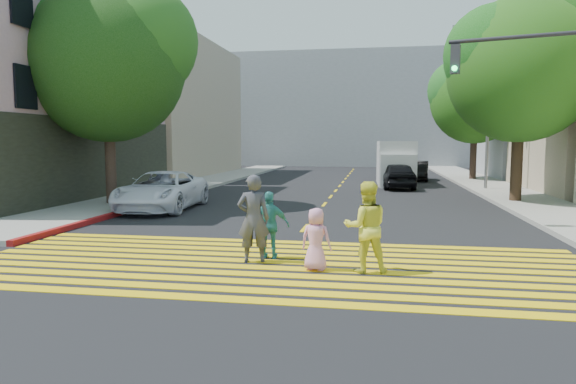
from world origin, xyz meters
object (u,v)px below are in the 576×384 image
(pedestrian_man, at_px, (254,219))
(pedestrian_extra, at_px, (270,225))
(traffic_signal, at_px, (556,98))
(white_van, at_px, (396,164))
(tree_right_near, at_px, (523,62))
(dark_car_near, at_px, (398,175))
(silver_car, at_px, (393,167))
(tree_left, at_px, (109,56))
(dark_car_parked, at_px, (418,171))
(pedestrian_woman, at_px, (366,227))
(white_sedan, at_px, (162,191))
(tree_right_far, at_px, (477,94))
(pedestrian_child, at_px, (316,239))

(pedestrian_man, bearing_deg, pedestrian_extra, -135.27)
(traffic_signal, bearing_deg, white_van, 116.84)
(tree_right_near, xyz_separation_m, traffic_signal, (-1.15, -7.86, -2.08))
(dark_car_near, relative_size, silver_car, 0.93)
(tree_left, height_order, white_van, tree_left)
(dark_car_parked, bearing_deg, white_van, -107.94)
(pedestrian_woman, distance_m, pedestrian_extra, 2.32)
(silver_car, bearing_deg, tree_right_near, 103.16)
(pedestrian_woman, bearing_deg, white_sedan, -56.58)
(tree_right_far, relative_size, silver_car, 1.82)
(tree_left, xyz_separation_m, pedestrian_child, (9.30, -8.97, -5.36))
(pedestrian_extra, bearing_deg, silver_car, -99.17)
(pedestrian_man, xyz_separation_m, pedestrian_extra, (0.27, 0.41, -0.20))
(pedestrian_man, height_order, dark_car_parked, pedestrian_man)
(tree_left, relative_size, pedestrian_man, 4.62)
(tree_right_far, height_order, white_sedan, tree_right_far)
(dark_car_parked, height_order, white_van, white_van)
(pedestrian_woman, height_order, dark_car_parked, pedestrian_woman)
(tree_right_near, height_order, pedestrian_child, tree_right_near)
(tree_right_near, bearing_deg, pedestrian_man, -125.04)
(tree_left, height_order, white_sedan, tree_left)
(tree_left, distance_m, tree_right_far, 23.52)
(white_sedan, bearing_deg, silver_car, 62.12)
(pedestrian_woman, xyz_separation_m, dark_car_parked, (2.93, 25.09, -0.27))
(tree_right_near, height_order, pedestrian_woman, tree_right_near)
(pedestrian_woman, relative_size, dark_car_parked, 0.46)
(tree_left, distance_m, pedestrian_woman, 14.54)
(pedestrian_woman, height_order, white_van, white_van)
(tree_right_far, distance_m, white_van, 7.84)
(pedestrian_man, height_order, traffic_signal, traffic_signal)
(pedestrian_child, bearing_deg, silver_car, -83.50)
(white_van, bearing_deg, dark_car_parked, 64.46)
(silver_car, xyz_separation_m, traffic_signal, (3.48, -24.18, 3.12))
(silver_car, bearing_deg, white_sedan, 62.83)
(pedestrian_man, bearing_deg, pedestrian_woman, 158.04)
(tree_right_near, relative_size, pedestrian_man, 4.51)
(white_sedan, xyz_separation_m, dark_car_parked, (10.87, 16.83, -0.08))
(silver_car, bearing_deg, pedestrian_extra, 80.00)
(tree_right_far, bearing_deg, pedestrian_extra, -109.67)
(tree_left, xyz_separation_m, pedestrian_woman, (10.30, -8.92, -5.08))
(tree_right_far, bearing_deg, pedestrian_child, -106.67)
(pedestrian_man, height_order, pedestrian_woman, pedestrian_man)
(pedestrian_extra, bearing_deg, tree_right_near, -126.95)
(dark_car_near, relative_size, white_van, 0.77)
(pedestrian_child, distance_m, white_van, 21.70)
(tree_right_near, height_order, pedestrian_man, tree_right_near)
(white_sedan, bearing_deg, traffic_signal, -18.86)
(tree_right_near, distance_m, pedestrian_woman, 14.81)
(tree_right_near, xyz_separation_m, tree_right_far, (0.51, 12.73, -0.19))
(pedestrian_man, xyz_separation_m, pedestrian_child, (1.42, -0.49, -0.32))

